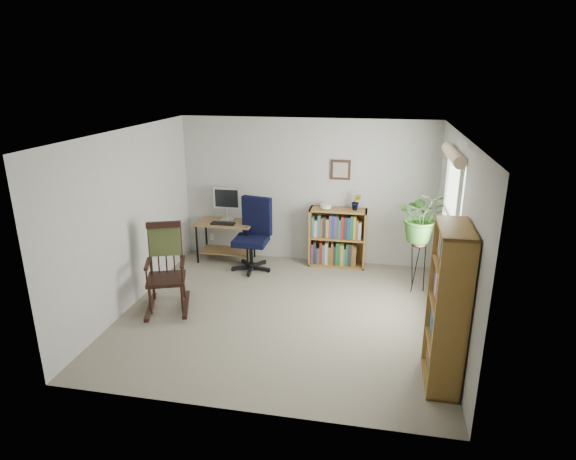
% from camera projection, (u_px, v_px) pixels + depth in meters
% --- Properties ---
extents(floor, '(4.20, 4.00, 0.00)m').
position_uv_depth(floor, '(282.00, 313.00, 6.48)').
color(floor, gray).
rests_on(floor, ground).
extents(ceiling, '(4.20, 4.00, 0.00)m').
position_uv_depth(ceiling, '(282.00, 133.00, 5.72)').
color(ceiling, silver).
rests_on(ceiling, ground).
extents(wall_back, '(4.20, 0.00, 2.40)m').
position_uv_depth(wall_back, '(306.00, 192.00, 7.96)').
color(wall_back, '#B3B4AF').
rests_on(wall_back, ground).
extents(wall_front, '(4.20, 0.00, 2.40)m').
position_uv_depth(wall_front, '(236.00, 298.00, 4.24)').
color(wall_front, '#B3B4AF').
rests_on(wall_front, ground).
extents(wall_left, '(0.00, 4.00, 2.40)m').
position_uv_depth(wall_left, '(130.00, 219.00, 6.48)').
color(wall_left, '#B3B4AF').
rests_on(wall_left, ground).
extents(wall_right, '(0.00, 4.00, 2.40)m').
position_uv_depth(wall_right, '(455.00, 239.00, 5.72)').
color(wall_right, '#B3B4AF').
rests_on(wall_right, ground).
extents(window, '(0.12, 1.20, 1.50)m').
position_uv_depth(window, '(450.00, 216.00, 5.95)').
color(window, silver).
rests_on(window, wall_right).
extents(desk, '(0.95, 0.52, 0.68)m').
position_uv_depth(desk, '(226.00, 241.00, 8.20)').
color(desk, olive).
rests_on(desk, floor).
extents(monitor, '(0.46, 0.16, 0.56)m').
position_uv_depth(monitor, '(227.00, 204.00, 8.13)').
color(monitor, silver).
rests_on(monitor, desk).
extents(keyboard, '(0.40, 0.15, 0.02)m').
position_uv_depth(keyboard, '(223.00, 223.00, 7.97)').
color(keyboard, black).
rests_on(keyboard, desk).
extents(office_chair, '(0.77, 0.77, 1.20)m').
position_uv_depth(office_chair, '(251.00, 235.00, 7.71)').
color(office_chair, black).
rests_on(office_chair, floor).
extents(rocking_chair, '(0.94, 1.19, 1.20)m').
position_uv_depth(rocking_chair, '(165.00, 268.00, 6.42)').
color(rocking_chair, black).
rests_on(rocking_chair, floor).
extents(low_bookshelf, '(0.93, 0.31, 0.98)m').
position_uv_depth(low_bookshelf, '(337.00, 238.00, 7.92)').
color(low_bookshelf, olive).
rests_on(low_bookshelf, floor).
extents(tall_bookshelf, '(0.32, 0.75, 1.71)m').
position_uv_depth(tall_bookshelf, '(447.00, 308.00, 4.81)').
color(tall_bookshelf, olive).
rests_on(tall_bookshelf, floor).
extents(plant_stand, '(0.29, 0.29, 0.83)m').
position_uv_depth(plant_stand, '(418.00, 264.00, 7.03)').
color(plant_stand, black).
rests_on(plant_stand, floor).
extents(spider_plant, '(1.69, 1.88, 1.46)m').
position_uv_depth(spider_plant, '(424.00, 192.00, 6.68)').
color(spider_plant, '#346D26').
rests_on(spider_plant, plant_stand).
extents(potted_plant_small, '(0.13, 0.24, 0.11)m').
position_uv_depth(potted_plant_small, '(356.00, 207.00, 7.71)').
color(potted_plant_small, '#346D26').
rests_on(potted_plant_small, low_bookshelf).
extents(framed_picture, '(0.32, 0.04, 0.32)m').
position_uv_depth(framed_picture, '(340.00, 170.00, 7.71)').
color(framed_picture, black).
rests_on(framed_picture, wall_back).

